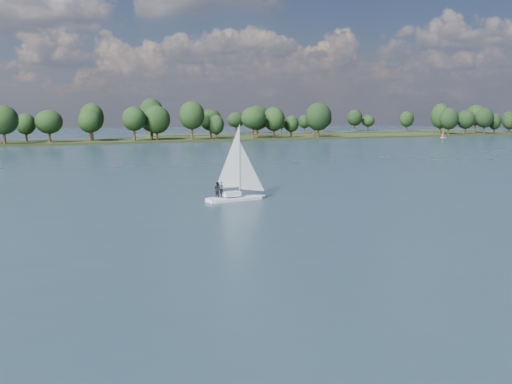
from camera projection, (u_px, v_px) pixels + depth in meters
ground at (126, 168)px, 110.86m from camera, size 700.00×700.00×0.00m
far_shore at (46, 143)px, 209.17m from camera, size 660.00×40.00×1.50m
far_shore_back at (330, 133)px, 324.89m from camera, size 220.00×30.00×1.40m
sailboat at (234, 179)px, 68.28m from camera, size 7.36×2.51×9.53m
dinghy_orange at (443, 136)px, 257.47m from camera, size 2.52×1.00×4.02m
treeline at (49, 121)px, 204.83m from camera, size 562.34×73.92×17.55m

